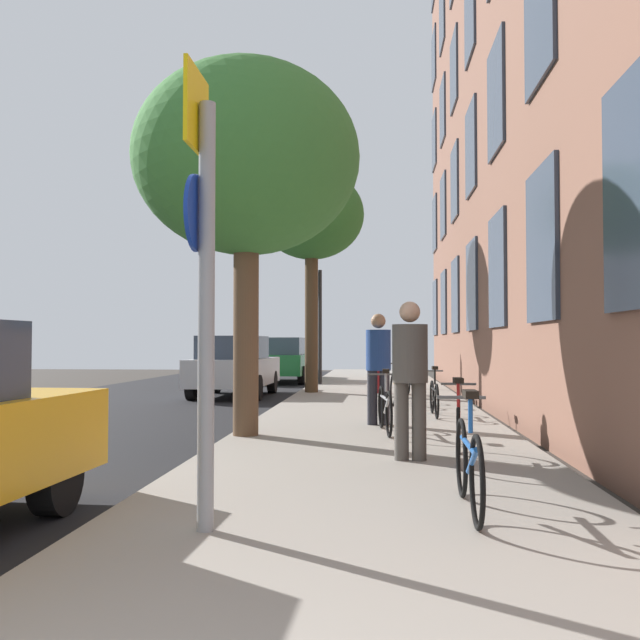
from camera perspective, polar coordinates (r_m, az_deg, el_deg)
name	(u,v)px	position (r m, az deg, el deg)	size (l,w,h in m)	color
ground_plane	(221,407)	(16.10, -8.12, -7.03)	(41.80, 41.80, 0.00)	#332D28
road_asphalt	(131,406)	(16.69, -15.22, -6.78)	(7.00, 38.00, 0.01)	black
sidewalk	(375,405)	(15.70, 4.53, -6.96)	(4.20, 38.00, 0.12)	gray
sign_post	(203,266)	(5.10, -9.54, 4.42)	(0.15, 0.60, 3.33)	gray
traffic_light	(317,306)	(22.56, -0.25, 1.17)	(0.43, 0.24, 3.69)	black
tree_near	(247,161)	(10.50, -6.03, 12.83)	(3.32, 3.32, 5.44)	brown
tree_far	(312,217)	(19.08, -0.70, 8.40)	(2.85, 2.85, 6.02)	#4C3823
bicycle_0	(469,464)	(5.75, 12.08, -11.44)	(0.42, 1.73, 0.97)	black
bicycle_1	(459,428)	(8.13, 11.28, -8.68)	(0.42, 1.71, 0.95)	black
bicycle_2	(385,408)	(10.47, 5.34, -7.16)	(0.42, 1.75, 0.95)	black
bicycle_3	(434,397)	(12.90, 9.34, -6.21)	(0.42, 1.61, 0.91)	black
bicycle_4	(397,387)	(15.26, 6.28, -5.44)	(0.46, 1.71, 0.98)	black
bicycle_5	(411,382)	(17.67, 7.45, -5.02)	(0.42, 1.69, 0.92)	black
pedestrian_0	(410,369)	(8.04, 7.38, -4.02)	(0.53, 0.53, 1.81)	#4C4742
pedestrian_1	(378,361)	(11.42, 4.80, -3.38)	(0.50, 0.50, 1.81)	#26262D
pedestrian_2	(380,358)	(18.45, 4.95, -3.10)	(0.51, 0.51, 1.63)	maroon
car_1	(234,365)	(18.81, -7.03, -3.72)	(1.87, 4.06, 1.62)	#B7B7BC
car_2	(284,359)	(25.34, -2.98, -3.24)	(1.82, 4.50, 1.62)	#19662D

